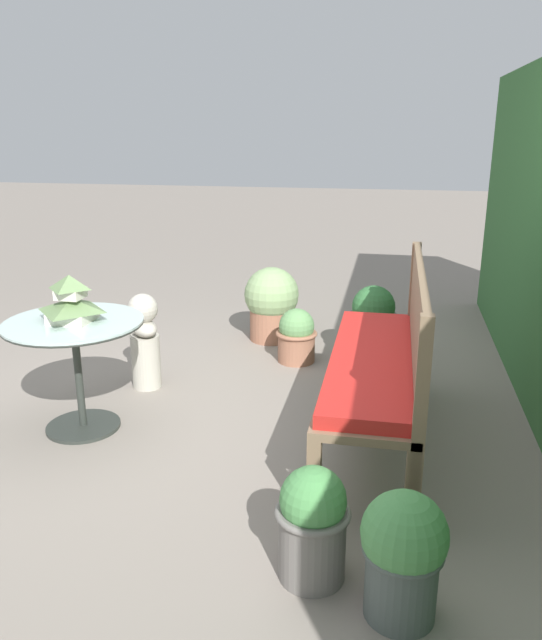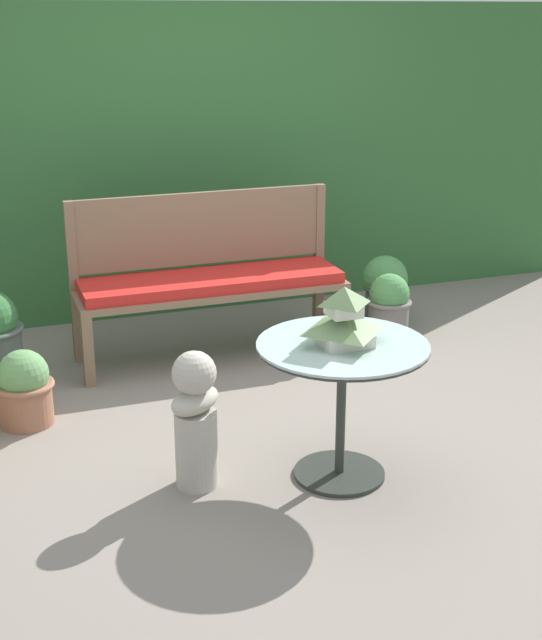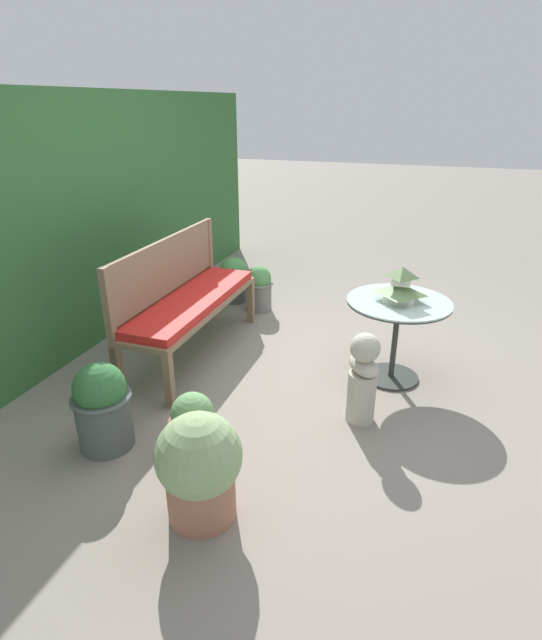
% 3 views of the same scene
% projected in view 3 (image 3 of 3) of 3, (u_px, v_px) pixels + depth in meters
% --- Properties ---
extents(ground, '(30.00, 30.00, 0.00)m').
position_uv_depth(ground, '(311.00, 368.00, 4.11)').
color(ground, gray).
extents(foliage_hedge_back, '(6.40, 1.08, 2.12)m').
position_uv_depth(foliage_hedge_back, '(44.00, 219.00, 4.43)').
color(foliage_hedge_back, '#336633').
rests_on(foliage_hedge_back, ground).
extents(garden_bench, '(1.66, 0.48, 0.53)m').
position_uv_depth(garden_bench, '(193.00, 305.00, 4.17)').
color(garden_bench, '#7F664C').
rests_on(garden_bench, ground).
extents(bench_backrest, '(1.66, 0.06, 1.00)m').
position_uv_depth(bench_backrest, '(167.00, 272.00, 4.12)').
color(bench_backrest, '#7F664C').
rests_on(bench_backrest, ground).
extents(patio_table, '(0.78, 0.78, 0.66)m').
position_uv_depth(patio_table, '(397.00, 318.00, 3.76)').
color(patio_table, '#2D332D').
rests_on(patio_table, ground).
extents(pagoda_birdhouse, '(0.30, 0.30, 0.26)m').
position_uv_depth(pagoda_birdhouse, '(401.00, 286.00, 3.66)').
color(pagoda_birdhouse, silver).
rests_on(pagoda_birdhouse, patio_table).
extents(garden_bust, '(0.32, 0.30, 0.65)m').
position_uv_depth(garden_bust, '(363.00, 377.00, 3.32)').
color(garden_bust, '#B7B2A3').
rests_on(garden_bust, ground).
extents(potted_plant_patio_mid, '(0.37, 0.37, 0.58)m').
position_uv_depth(potted_plant_patio_mid, '(102.00, 406.00, 3.08)').
color(potted_plant_patio_mid, '#4C5651').
rests_on(potted_plant_patio_mid, ground).
extents(potted_plant_bench_left, '(0.30, 0.30, 0.47)m').
position_uv_depth(potted_plant_bench_left, '(259.00, 288.00, 5.18)').
color(potted_plant_bench_left, slate).
rests_on(potted_plant_bench_left, ground).
extents(potted_plant_path_edge, '(0.31, 0.31, 0.49)m').
position_uv_depth(potted_plant_path_edge, '(234.00, 278.00, 5.39)').
color(potted_plant_path_edge, '#4C5651').
rests_on(potted_plant_path_edge, ground).
extents(potted_plant_table_far, '(0.31, 0.31, 0.41)m').
position_uv_depth(potted_plant_table_far, '(193.00, 424.00, 3.06)').
color(potted_plant_table_far, '#9E664C').
rests_on(potted_plant_table_far, ground).
extents(potted_plant_table_near, '(0.45, 0.45, 0.61)m').
position_uv_depth(potted_plant_table_near, '(199.00, 467.00, 2.53)').
color(potted_plant_table_near, '#9E664C').
rests_on(potted_plant_table_near, ground).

